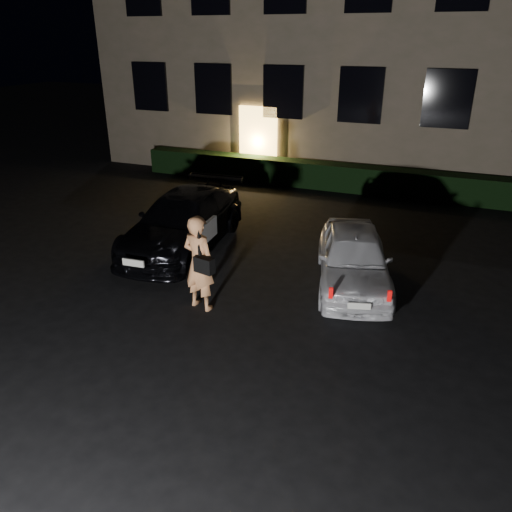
% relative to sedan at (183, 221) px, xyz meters
% --- Properties ---
extents(ground, '(80.00, 80.00, 0.00)m').
position_rel_sedan_xyz_m(ground, '(2.78, -4.24, -0.65)').
color(ground, black).
rests_on(ground, ground).
extents(hedge, '(15.00, 0.70, 0.85)m').
position_rel_sedan_xyz_m(hedge, '(2.78, 6.26, -0.23)').
color(hedge, black).
rests_on(hedge, ground).
extents(sedan, '(2.18, 4.66, 1.30)m').
position_rel_sedan_xyz_m(sedan, '(0.00, 0.00, 0.00)').
color(sedan, black).
rests_on(sedan, ground).
extents(hatch, '(2.29, 3.77, 1.20)m').
position_rel_sedan_xyz_m(hatch, '(4.23, -0.50, -0.05)').
color(hatch, white).
rests_on(hatch, ground).
extents(man, '(0.77, 0.58, 1.84)m').
position_rel_sedan_xyz_m(man, '(1.77, -2.51, 0.27)').
color(man, '#E8975E').
rests_on(man, ground).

